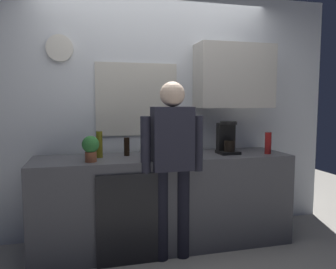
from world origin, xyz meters
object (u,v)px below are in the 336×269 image
Objects in this scene: bottle_olive_oil at (99,144)px; cup_blue_mug at (163,150)px; mixing_bowl at (150,149)px; dish_soap at (89,150)px; coffee_maker at (227,139)px; potted_plant at (91,147)px; bottle_red_vinegar at (268,143)px; cup_white_mug at (95,150)px; person_at_sink at (172,156)px; bottle_dark_sauce at (127,147)px; cup_terracotta_mug at (194,148)px.

bottle_olive_oil is 0.62m from cup_blue_mug.
dish_soap reaches higher than mixing_bowl.
mixing_bowl is at bearing 18.92° from bottle_olive_oil.
bottle_olive_oil reaches higher than cup_blue_mug.
potted_plant is (-1.36, -0.14, -0.01)m from coffee_maker.
coffee_maker is 0.67m from cup_blue_mug.
potted_plant is (-0.70, -0.18, 0.08)m from cup_blue_mug.
cup_white_mug is at bearing 167.53° from bottle_red_vinegar.
coffee_maker is 1.27m from bottle_olive_oil.
coffee_maker is at bearing -3.44° from dish_soap.
mixing_bowl is 0.14× the size of person_at_sink.
coffee_maker is 1.43× the size of potted_plant.
bottle_red_vinegar is at bearing 17.87° from person_at_sink.
bottle_dark_sauce is 0.36m from cup_blue_mug.
cup_white_mug is 0.43× the size of mixing_bowl.
cup_white_mug is at bearing 150.92° from person_at_sink.
bottle_olive_oil is 0.71m from person_at_sink.
coffee_maker is 1.50× the size of bottle_red_vinegar.
bottle_dark_sauce is 1.96× the size of cup_terracotta_mug.
coffee_maker reaches higher than dish_soap.
cup_white_mug is 0.40m from potted_plant.
dish_soap is at bearing 162.62° from person_at_sink.
cup_blue_mug is (0.65, -0.20, 0.00)m from cup_white_mug.
dish_soap reaches higher than cup_blue_mug.
coffee_maker is 1.83× the size of dish_soap.
bottle_red_vinegar is (0.39, -0.13, -0.04)m from coffee_maker.
mixing_bowl is (0.53, 0.18, -0.09)m from bottle_olive_oil.
cup_terracotta_mug is 0.55m from person_at_sink.
person_at_sink is at bearing -80.44° from mixing_bowl.
potted_plant is at bearing -88.22° from dish_soap.
bottle_olive_oil is at bearing 160.04° from person_at_sink.
coffee_maker is 0.72m from person_at_sink.
bottle_olive_oil is (-1.66, 0.20, 0.02)m from bottle_red_vinegar.
potted_plant reaches higher than bottle_red_vinegar.
person_at_sink is (0.71, -0.36, -0.03)m from dish_soap.
cup_white_mug is (-0.04, 0.17, -0.08)m from bottle_olive_oil.
dish_soap is (-0.09, 0.01, -0.05)m from bottle_olive_oil.
person_at_sink is (0.62, -0.35, -0.08)m from bottle_olive_oil.
cup_blue_mug is at bearing -67.70° from mixing_bowl.
potted_plant reaches higher than bottle_dark_sauce.
bottle_olive_oil is 2.63× the size of cup_white_mug.
coffee_maker reaches higher than potted_plant.
cup_white_mug reaches higher than cup_terracotta_mug.
bottle_red_vinegar is 1.06m from person_at_sink.
cup_blue_mug is at bearing -164.18° from cup_terracotta_mug.
bottle_olive_oil is at bearing 177.35° from cup_blue_mug.
bottle_dark_sauce reaches higher than cup_white_mug.
person_at_sink is at bearing -38.79° from cup_white_mug.
dish_soap is at bearing -164.69° from mixing_bowl.
bottle_dark_sauce is 0.71m from cup_terracotta_mug.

